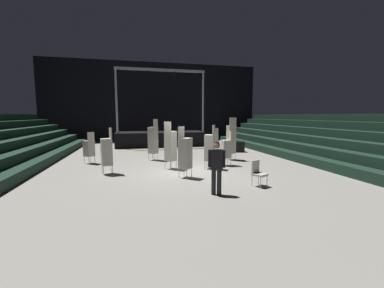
# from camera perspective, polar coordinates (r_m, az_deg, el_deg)

# --- Properties ---
(ground_plane) EXTENTS (22.00, 30.00, 0.10)m
(ground_plane) POSITION_cam_1_polar(r_m,az_deg,el_deg) (11.20, -1.77, -6.91)
(ground_plane) COLOR gray
(arena_end_wall) EXTENTS (22.00, 0.30, 8.00)m
(arena_end_wall) POSITION_cam_1_polar(r_m,az_deg,el_deg) (25.79, -8.69, 9.77)
(arena_end_wall) COLOR black
(arena_end_wall) RESTS_ON ground_plane
(bleacher_bank_right) EXTENTS (4.50, 24.00, 2.70)m
(bleacher_bank_right) POSITION_cam_1_polar(r_m,az_deg,el_deg) (16.04, 29.64, 1.41)
(bleacher_bank_right) COLOR black
(bleacher_bank_right) RESTS_ON ground_plane
(stage_riser) EXTENTS (7.44, 2.69, 6.27)m
(stage_riser) POSITION_cam_1_polar(r_m,az_deg,el_deg) (20.95, -7.40, 1.50)
(stage_riser) COLOR black
(stage_riser) RESTS_ON ground_plane
(man_with_tie) EXTENTS (0.56, 0.35, 1.78)m
(man_with_tie) POSITION_cam_1_polar(r_m,az_deg,el_deg) (7.89, 5.83, -4.81)
(man_with_tie) COLOR black
(man_with_tie) RESTS_ON ground_plane
(chair_stack_front_left) EXTENTS (0.60, 0.60, 2.14)m
(chair_stack_front_left) POSITION_cam_1_polar(r_m,az_deg,el_deg) (11.74, 4.20, -0.73)
(chair_stack_front_left) COLOR #B2B5BA
(chair_stack_front_left) RESTS_ON ground_plane
(chair_stack_front_right) EXTENTS (0.62, 0.62, 1.71)m
(chair_stack_front_right) POSITION_cam_1_polar(r_m,az_deg,el_deg) (14.16, -23.10, -0.83)
(chair_stack_front_right) COLOR #B2B5BA
(chair_stack_front_right) RESTS_ON ground_plane
(chair_stack_mid_left) EXTENTS (0.45, 0.45, 1.79)m
(chair_stack_mid_left) POSITION_cam_1_polar(r_m,az_deg,el_deg) (12.63, 8.07, -1.02)
(chair_stack_mid_left) COLOR #B2B5BA
(chair_stack_mid_left) RESTS_ON ground_plane
(chair_stack_mid_right) EXTENTS (0.62, 0.62, 2.39)m
(chair_stack_mid_right) POSITION_cam_1_polar(r_m,az_deg,el_deg) (14.18, -9.16, 0.99)
(chair_stack_mid_right) COLOR #B2B5BA
(chair_stack_mid_right) RESTS_ON ground_plane
(chair_stack_mid_centre) EXTENTS (0.62, 0.62, 2.31)m
(chair_stack_mid_centre) POSITION_cam_1_polar(r_m,az_deg,el_deg) (11.70, -5.10, -0.35)
(chair_stack_mid_centre) COLOR #B2B5BA
(chair_stack_mid_centre) RESTS_ON ground_plane
(chair_stack_rear_left) EXTENTS (0.54, 0.54, 2.05)m
(chair_stack_rear_left) POSITION_cam_1_polar(r_m,az_deg,el_deg) (11.28, -19.45, -1.62)
(chair_stack_rear_left) COLOR #B2B5BA
(chair_stack_rear_left) RESTS_ON ground_plane
(chair_stack_rear_right) EXTENTS (0.54, 0.54, 1.71)m
(chair_stack_rear_right) POSITION_cam_1_polar(r_m,az_deg,el_deg) (17.37, 5.47, 0.97)
(chair_stack_rear_right) COLOR #B2B5BA
(chair_stack_rear_right) RESTS_ON ground_plane
(chair_stack_rear_centre) EXTENTS (0.46, 0.46, 2.48)m
(chair_stack_rear_centre) POSITION_cam_1_polar(r_m,az_deg,el_deg) (14.27, 9.22, 1.20)
(chair_stack_rear_centre) COLOR #B2B5BA
(chair_stack_rear_centre) RESTS_ON ground_plane
(chair_stack_aisle_left) EXTENTS (0.62, 0.62, 2.14)m
(chair_stack_aisle_left) POSITION_cam_1_polar(r_m,az_deg,el_deg) (10.02, -1.64, -2.00)
(chair_stack_aisle_left) COLOR #B2B5BA
(chair_stack_aisle_left) RESTS_ON ground_plane
(equipment_road_case) EXTENTS (1.01, 0.78, 0.74)m
(equipment_road_case) POSITION_cam_1_polar(r_m,az_deg,el_deg) (17.63, 10.68, -0.63)
(equipment_road_case) COLOR black
(equipment_road_case) RESTS_ON ground_plane
(loose_chair_near_man) EXTENTS (0.58, 0.58, 0.95)m
(loose_chair_near_man) POSITION_cam_1_polar(r_m,az_deg,el_deg) (9.26, 15.33, -6.34)
(loose_chair_near_man) COLOR #B2B5BA
(loose_chair_near_man) RESTS_ON ground_plane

